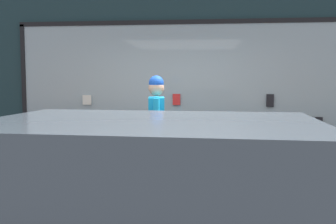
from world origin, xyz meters
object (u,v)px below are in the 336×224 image
display_table_left (74,138)px  parked_car (150,219)px  display_table_right (278,141)px  small_dog (181,179)px  person_browsing (156,125)px

display_table_left → parked_car: size_ratio=0.71×
parked_car → display_table_right: bearing=69.4°
small_dog → display_table_left: bearing=43.5°
small_dog → parked_car: 2.74m
display_table_left → small_dog: display_table_left is taller
parked_car → small_dog: bearing=92.5°
small_dog → parked_car: parked_car is taller
display_table_left → display_table_right: size_ratio=1.00×
small_dog → parked_car: (-0.02, -2.70, 0.45)m
display_table_left → parked_car: (1.75, -3.35, 0.01)m
display_table_right → small_dog: 1.65m
person_browsing → parked_car: (0.34, -2.84, -0.28)m
display_table_right → small_dog: display_table_right is taller
display_table_left → display_table_right: (3.21, 0.00, 0.01)m
display_table_right → person_browsing: 1.89m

